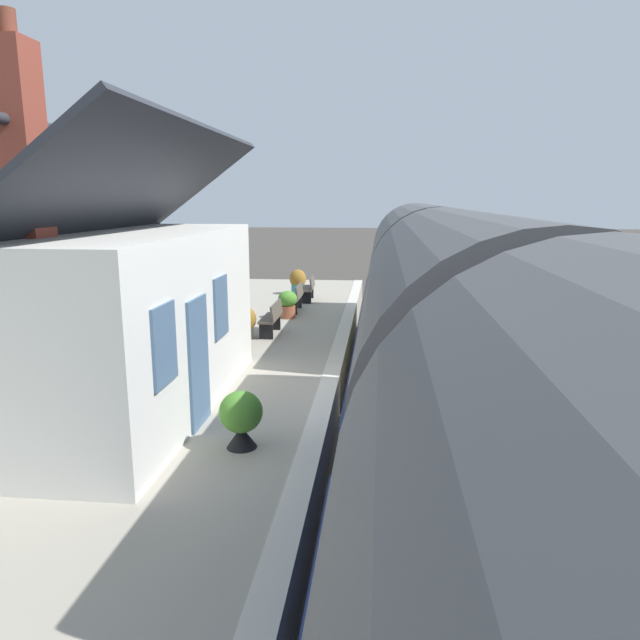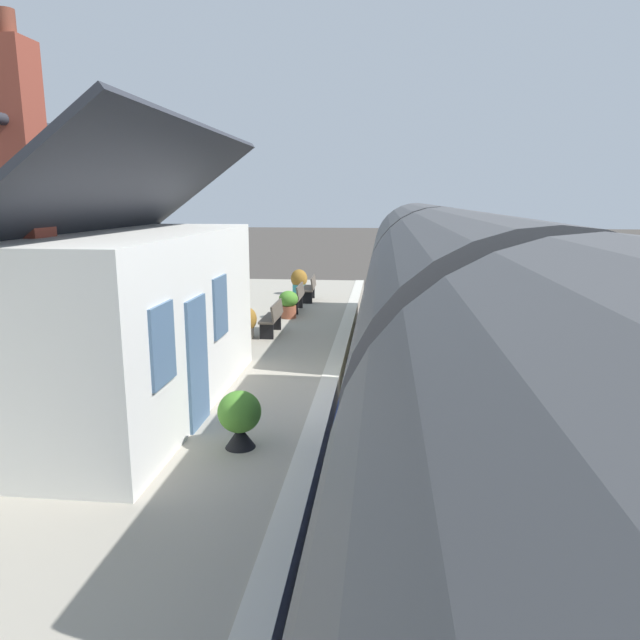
{
  "view_description": "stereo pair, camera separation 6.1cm",
  "coord_description": "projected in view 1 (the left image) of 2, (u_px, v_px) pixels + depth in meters",
  "views": [
    {
      "loc": [
        -9.89,
        0.2,
        4.48
      ],
      "look_at": [
        2.52,
        1.5,
        1.85
      ],
      "focal_mm": 32.59,
      "sensor_mm": 36.0,
      "label": 1
    },
    {
      "loc": [
        -9.89,
        0.14,
        4.48
      ],
      "look_at": [
        2.52,
        1.5,
        1.85
      ],
      "focal_mm": 32.59,
      "sensor_mm": 36.0,
      "label": 2
    }
  ],
  "objects": [
    {
      "name": "planter_under_sign",
      "position": [
        241.0,
        417.0,
        8.53
      ],
      "size": [
        0.64,
        0.64,
        0.87
      ],
      "color": "black",
      "rests_on": "platform"
    },
    {
      "name": "bench_mid_platform",
      "position": [
        296.0,
        297.0,
        18.89
      ],
      "size": [
        1.4,
        0.45,
        0.88
      ],
      "color": "brown",
      "rests_on": "platform"
    },
    {
      "name": "station_building",
      "position": [
        85.0,
        314.0,
        9.99
      ],
      "size": [
        6.9,
        4.6,
        6.11
      ],
      "color": "white",
      "rests_on": "platform"
    },
    {
      "name": "planter_edge_near",
      "position": [
        246.0,
        322.0,
        15.2
      ],
      "size": [
        0.56,
        0.56,
        0.84
      ],
      "color": "gray",
      "rests_on": "platform"
    },
    {
      "name": "planter_by_door",
      "position": [
        288.0,
        303.0,
        17.82
      ],
      "size": [
        0.59,
        0.59,
        0.85
      ],
      "color": "#9E5138",
      "rests_on": "platform"
    },
    {
      "name": "rail_near",
      "position": [
        479.0,
        450.0,
        10.35
      ],
      "size": [
        52.0,
        0.08,
        0.14
      ],
      "primitive_type": "cube",
      "color": "gray",
      "rests_on": "ground"
    },
    {
      "name": "bench_near_building",
      "position": [
        272.0,
        317.0,
        15.66
      ],
      "size": [
        1.4,
        0.43,
        0.88
      ],
      "color": "brown",
      "rests_on": "platform"
    },
    {
      "name": "planter_edge_far",
      "position": [
        298.0,
        281.0,
        22.25
      ],
      "size": [
        0.63,
        0.63,
        0.96
      ],
      "color": "teal",
      "rests_on": "platform"
    },
    {
      "name": "platform_edge_coping",
      "position": [
        323.0,
        403.0,
        10.47
      ],
      "size": [
        32.0,
        0.36,
        0.02
      ],
      "primitive_type": "cube",
      "color": "beige",
      "rests_on": "platform"
    },
    {
      "name": "bench_by_lamp",
      "position": [
        309.0,
        288.0,
        20.81
      ],
      "size": [
        1.42,
        0.49,
        0.88
      ],
      "color": "brown",
      "rests_on": "platform"
    },
    {
      "name": "platform",
      "position": [
        163.0,
        419.0,
        10.87
      ],
      "size": [
        32.0,
        6.4,
        0.85
      ],
      "primitive_type": "cube",
      "color": "#A39B8C",
      "rests_on": "ground"
    },
    {
      "name": "ground_plane",
      "position": [
        388.0,
        450.0,
        10.53
      ],
      "size": [
        160.0,
        160.0,
        0.0
      ],
      "primitive_type": "plane",
      "color": "#423D38"
    },
    {
      "name": "train",
      "position": [
        459.0,
        367.0,
        7.92
      ],
      "size": [
        23.88,
        2.73,
        4.32
      ],
      "color": "black",
      "rests_on": "ground"
    },
    {
      "name": "planter_bench_left",
      "position": [
        239.0,
        301.0,
        19.05
      ],
      "size": [
        0.94,
        0.32,
        0.65
      ],
      "color": "gray",
      "rests_on": "platform"
    },
    {
      "name": "rail_far",
      "position": [
        398.0,
        447.0,
        10.5
      ],
      "size": [
        52.0,
        0.08,
        0.14
      ],
      "primitive_type": "cube",
      "color": "gray",
      "rests_on": "ground"
    }
  ]
}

